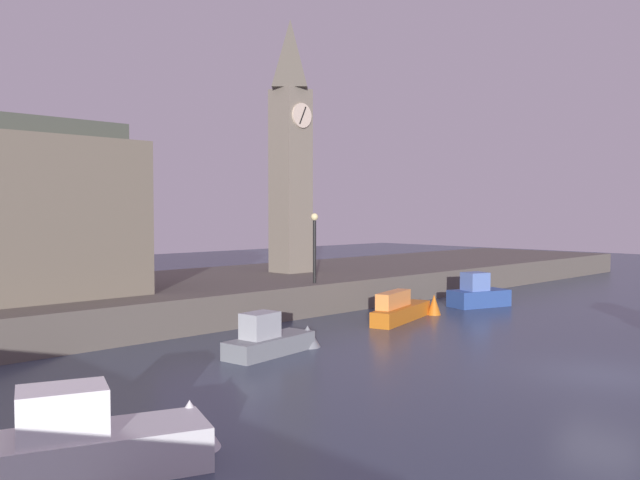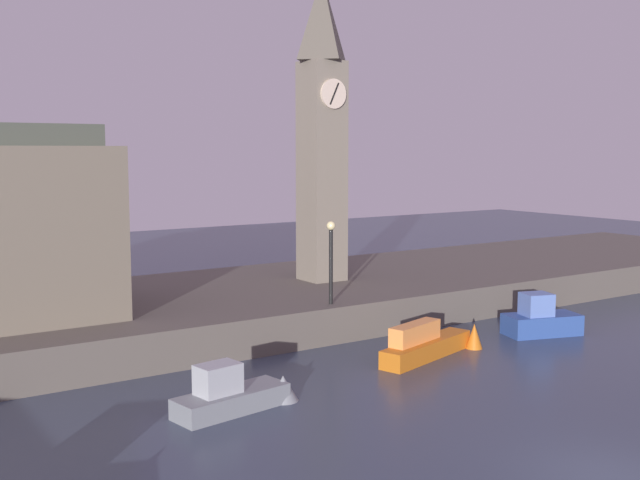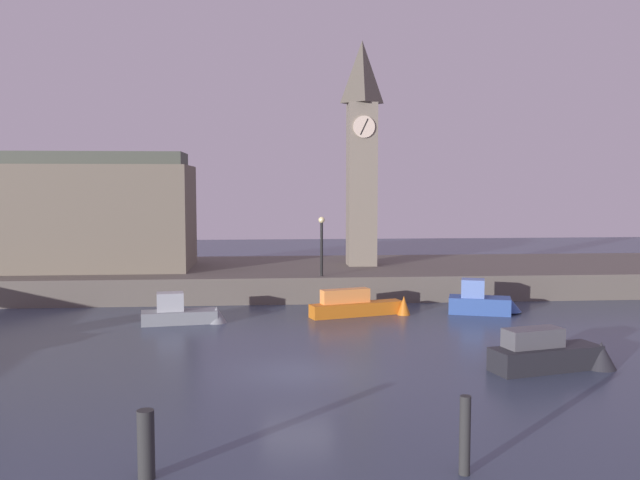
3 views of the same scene
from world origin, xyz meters
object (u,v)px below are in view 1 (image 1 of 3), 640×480
object	(u,v)px
boat_ferry_white	(110,440)
boat_cruiser_grey	(277,340)
clock_tower	(291,141)
streetlamp	(315,239)
boat_patrol_orange	(405,309)

from	to	relation	value
boat_ferry_white	boat_cruiser_grey	world-z (taller)	boat_ferry_white
clock_tower	streetlamp	distance (m)	7.97
streetlamp	boat_ferry_white	size ratio (longest dim) A/B	0.63
boat_ferry_white	boat_patrol_orange	bearing A→B (deg)	21.69
streetlamp	boat_patrol_orange	world-z (taller)	streetlamp
clock_tower	boat_ferry_white	world-z (taller)	clock_tower
boat_ferry_white	streetlamp	bearing A→B (deg)	35.06
boat_patrol_orange	boat_cruiser_grey	xyz separation A→B (m)	(-8.78, -1.27, -0.03)
boat_patrol_orange	streetlamp	bearing A→B (deg)	112.20
clock_tower	boat_cruiser_grey	size ratio (longest dim) A/B	3.34
streetlamp	boat_cruiser_grey	world-z (taller)	streetlamp
clock_tower	boat_patrol_orange	world-z (taller)	clock_tower
boat_patrol_orange	boat_ferry_white	xyz separation A→B (m)	(-17.90, -7.12, 0.09)
boat_patrol_orange	clock_tower	bearing A→B (deg)	82.23
boat_cruiser_grey	boat_patrol_orange	bearing A→B (deg)	8.22
clock_tower	boat_cruiser_grey	bearing A→B (deg)	-133.40
boat_ferry_white	boat_cruiser_grey	xyz separation A→B (m)	(9.11, 5.85, -0.12)
clock_tower	boat_cruiser_grey	distance (m)	16.92
clock_tower	boat_cruiser_grey	xyz separation A→B (m)	(-10.06, -10.64, -8.48)
clock_tower	boat_ferry_white	bearing A→B (deg)	-139.31
streetlamp	boat_ferry_white	xyz separation A→B (m)	(-16.17, -11.35, -3.06)
clock_tower	streetlamp	xyz separation A→B (m)	(-3.01, -5.14, -5.30)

